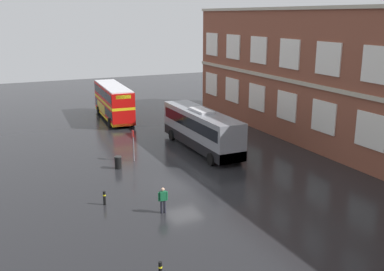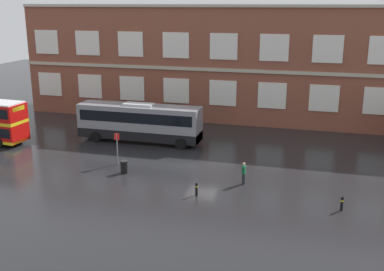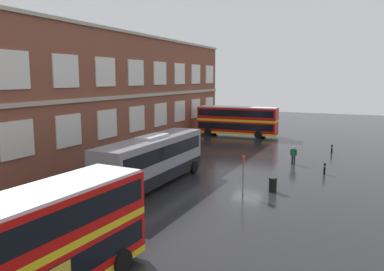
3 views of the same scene
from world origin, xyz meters
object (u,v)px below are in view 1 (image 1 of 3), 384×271
at_px(touring_coach, 201,129).
at_px(safety_bollard_east, 160,271).
at_px(safety_bollard_west, 104,198).
at_px(double_decker_near, 113,101).
at_px(bus_stand_flag, 133,143).
at_px(waiting_passenger, 163,199).
at_px(station_litter_bin, 118,162).

height_order(touring_coach, safety_bollard_east, touring_coach).
height_order(safety_bollard_west, safety_bollard_east, same).
xyz_separation_m(double_decker_near, bus_stand_flag, (16.43, -2.78, -0.51)).
distance_m(touring_coach, bus_stand_flag, 6.81).
bearing_deg(waiting_passenger, touring_coach, 144.38).
bearing_deg(touring_coach, safety_bollard_east, -31.03).
distance_m(bus_stand_flag, safety_bollard_west, 9.38).
distance_m(touring_coach, safety_bollard_east, 21.71).
bearing_deg(safety_bollard_west, waiting_passenger, 47.56).
distance_m(double_decker_near, station_litter_bin, 18.43).
xyz_separation_m(waiting_passenger, bus_stand_flag, (-10.89, 1.55, 0.70)).
distance_m(bus_stand_flag, station_litter_bin, 2.50).
xyz_separation_m(bus_stand_flag, station_litter_bin, (1.36, -1.77, -1.12)).
bearing_deg(double_decker_near, safety_bollard_west, -16.76).
bearing_deg(double_decker_near, waiting_passenger, -9.01).
bearing_deg(safety_bollard_east, double_decker_near, 168.17).
relative_size(touring_coach, waiting_passenger, 7.07).
xyz_separation_m(touring_coach, safety_bollard_west, (8.82, -11.37, -1.42)).
distance_m(touring_coach, station_litter_bin, 8.90).
distance_m(waiting_passenger, station_litter_bin, 9.54).
distance_m(bus_stand_flag, safety_bollard_east, 18.40).
distance_m(touring_coach, waiting_passenger, 14.32).
height_order(touring_coach, bus_stand_flag, touring_coach).
xyz_separation_m(touring_coach, bus_stand_flag, (0.73, -6.77, -0.27)).
bearing_deg(safety_bollard_east, waiting_passenger, 157.74).
relative_size(station_litter_bin, safety_bollard_east, 1.08).
distance_m(station_litter_bin, safety_bollard_east, 16.68).
xyz_separation_m(waiting_passenger, station_litter_bin, (-9.53, -0.22, -0.41)).
bearing_deg(safety_bollard_east, station_litter_bin, 170.95).
xyz_separation_m(bus_stand_flag, safety_bollard_east, (17.83, -4.40, -1.14)).
bearing_deg(safety_bollard_west, safety_bollard_east, 1.23).
bearing_deg(station_litter_bin, double_decker_near, 165.64).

